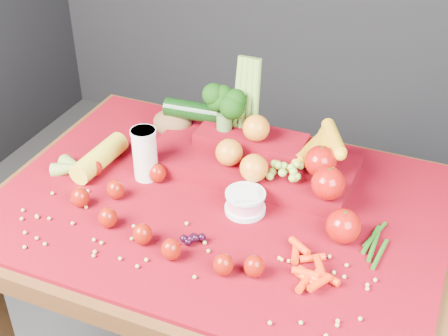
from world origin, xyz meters
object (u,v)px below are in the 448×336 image
at_px(milk_glass, 145,152).
at_px(produce_mound, 261,154).
at_px(yogurt_bowl, 245,201).
at_px(table, 221,237).

height_order(milk_glass, produce_mound, produce_mound).
bearing_deg(milk_glass, produce_mound, 26.38).
bearing_deg(produce_mound, yogurt_bowl, -82.18).
height_order(table, produce_mound, produce_mound).
xyz_separation_m(table, yogurt_bowl, (0.07, -0.01, 0.13)).
relative_size(table, yogurt_bowl, 11.43).
relative_size(table, produce_mound, 1.83).
distance_m(milk_glass, produce_mound, 0.29).
bearing_deg(produce_mound, table, -105.49).
relative_size(table, milk_glass, 8.00).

